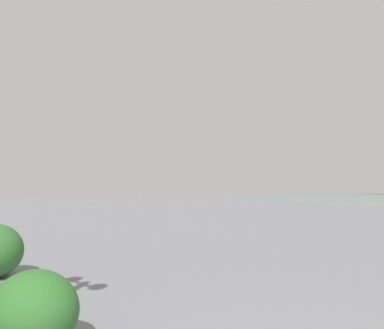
# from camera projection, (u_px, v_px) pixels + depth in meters

# --- Properties ---
(shrub_low) EXTENTS (0.87, 0.78, 0.74)m
(shrub_low) POSITION_uv_depth(u_px,v_px,m) (34.00, 311.00, 3.71)
(shrub_low) COLOR #2D6628
(shrub_low) RESTS_ON ground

